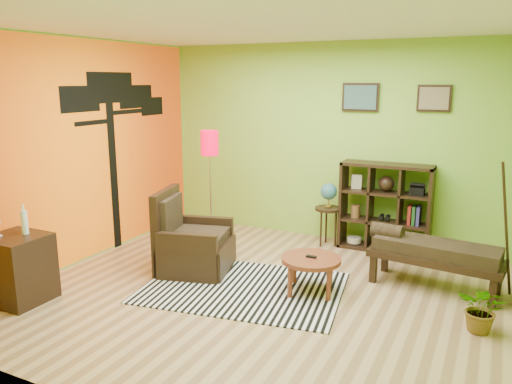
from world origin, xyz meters
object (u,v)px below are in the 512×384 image
at_px(side_cabinet, 18,268).
at_px(globe_table, 328,199).
at_px(potted_plant, 482,314).
at_px(coffee_table, 311,262).
at_px(floor_lamp, 210,153).
at_px(cube_shelf, 386,208).
at_px(bench, 432,252).
at_px(armchair, 191,246).

bearing_deg(side_cabinet, globe_table, 53.39).
distance_m(globe_table, potted_plant, 2.76).
relative_size(coffee_table, side_cabinet, 0.63).
height_order(side_cabinet, floor_lamp, floor_lamp).
xyz_separation_m(cube_shelf, potted_plant, (1.30, -1.89, -0.42)).
distance_m(globe_table, cube_shelf, 0.78).
distance_m(floor_lamp, bench, 3.07).
bearing_deg(coffee_table, side_cabinet, -150.07).
bearing_deg(cube_shelf, bench, -54.69).
relative_size(side_cabinet, bench, 0.69).
height_order(coffee_table, floor_lamp, floor_lamp).
bearing_deg(potted_plant, floor_lamp, 164.11).
distance_m(globe_table, bench, 1.77).
xyz_separation_m(side_cabinet, floor_lamp, (0.91, 2.39, 0.95)).
distance_m(coffee_table, bench, 1.36).
relative_size(cube_shelf, potted_plant, 2.62).
relative_size(side_cabinet, floor_lamp, 0.63).
relative_size(coffee_table, potted_plant, 1.41).
distance_m(floor_lamp, globe_table, 1.75).
height_order(cube_shelf, potted_plant, cube_shelf).
xyz_separation_m(side_cabinet, globe_table, (2.35, 3.16, 0.31)).
bearing_deg(potted_plant, side_cabinet, -162.44).
bearing_deg(globe_table, floor_lamp, -151.87).
relative_size(side_cabinet, cube_shelf, 0.85).
bearing_deg(coffee_table, bench, 31.40).
bearing_deg(globe_table, bench, -31.15).
relative_size(armchair, cube_shelf, 0.83).
distance_m(armchair, floor_lamp, 1.35).
height_order(side_cabinet, bench, side_cabinet).
xyz_separation_m(coffee_table, armchair, (-1.54, -0.02, -0.04)).
xyz_separation_m(bench, potted_plant, (0.56, -0.86, -0.24)).
xyz_separation_m(globe_table, potted_plant, (2.06, -1.76, -0.49)).
bearing_deg(armchair, bench, 15.16).
bearing_deg(floor_lamp, bench, -2.70).
relative_size(armchair, potted_plant, 2.18).
xyz_separation_m(side_cabinet, bench, (3.85, 2.25, 0.06)).
bearing_deg(side_cabinet, floor_lamp, 69.14).
xyz_separation_m(coffee_table, globe_table, (-0.34, 1.61, 0.33)).
relative_size(coffee_table, floor_lamp, 0.40).
bearing_deg(side_cabinet, cube_shelf, 46.56).
relative_size(coffee_table, bench, 0.44).
distance_m(cube_shelf, potted_plant, 2.33).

